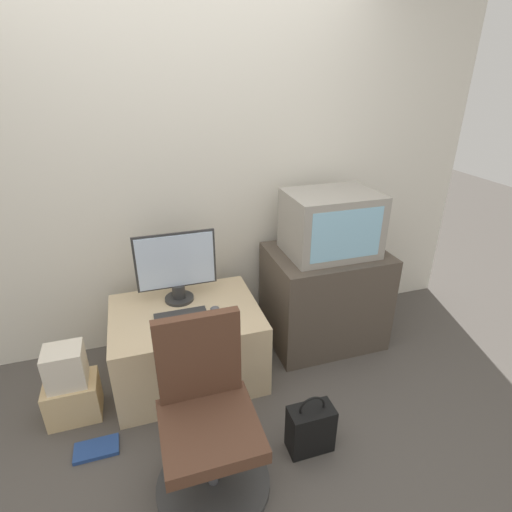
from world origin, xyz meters
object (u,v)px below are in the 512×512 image
Objects in this scene: mouse at (215,309)px; book at (97,449)px; crt_tv at (331,223)px; office_chair at (208,426)px; keyboard at (181,316)px; main_monitor at (176,267)px; cardboard_box_lower at (74,399)px; handbag at (310,428)px.

mouse is 0.25× the size of book.
office_chair is at bearing -139.67° from crt_tv.
keyboard is 0.84m from book.
office_chair is at bearing -30.61° from book.
office_chair is at bearing -105.24° from mouse.
crt_tv is (0.85, 0.16, 0.41)m from mouse.
cardboard_box_lower is at bearing -156.80° from main_monitor.
crt_tv reaches higher than main_monitor.
keyboard is 0.36× the size of office_chair.
keyboard reaches higher than book.
mouse is at bearing 0.10° from keyboard.
crt_tv is at bearing 8.41° from cardboard_box_lower.
keyboard is 0.78m from cardboard_box_lower.
handbag reaches higher than book.
crt_tv reaches higher than office_chair.
office_chair is 0.74m from book.
cardboard_box_lower is at bearing -171.59° from crt_tv.
handbag is (0.56, -0.72, -0.37)m from keyboard.
office_chair is 3.00× the size of cardboard_box_lower.
main_monitor is 0.98m from cardboard_box_lower.
handbag is 1.56× the size of book.
handbag is (0.35, -0.73, -0.38)m from mouse.
main_monitor is 1.40× the size of handbag.
cardboard_box_lower is (-0.69, 0.64, -0.23)m from office_chair.
handbag is at bearing -27.10° from cardboard_box_lower.
crt_tv is 1.94m from cardboard_box_lower.
mouse reaches higher than book.
main_monitor is at bearing 120.26° from handbag.
crt_tv reaches higher than book.
mouse is 0.89m from handbag.
keyboard is (-0.02, -0.20, -0.24)m from main_monitor.
cardboard_box_lower is at bearing -173.95° from mouse.
book is at bearing 163.57° from handbag.
crt_tv is at bearing 60.27° from handbag.
crt_tv is 1.50m from office_chair.
office_chair reaches higher than cardboard_box_lower.
main_monitor is at bearing 46.50° from book.
office_chair is 3.79× the size of book.
mouse is (0.21, 0.00, 0.01)m from keyboard.
handbag is 1.17m from book.
crt_tv is at bearing 10.83° from mouse.
office_chair reaches higher than keyboard.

